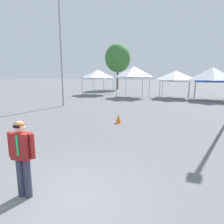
# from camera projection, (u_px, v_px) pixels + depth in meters

# --- Properties ---
(ground_plane) EXTENTS (140.00, 140.00, 0.00)m
(ground_plane) POSITION_uv_depth(u_px,v_px,m) (65.00, 199.00, 4.65)
(ground_plane) COLOR slate
(canopy_tent_center) EXTENTS (3.17, 3.17, 3.13)m
(canopy_tent_center) POSITION_uv_depth(u_px,v_px,m) (98.00, 74.00, 25.90)
(canopy_tent_center) COLOR #9E9EA3
(canopy_tent_center) RESTS_ON ground
(canopy_tent_right_of_center) EXTENTS (3.17, 3.17, 3.44)m
(canopy_tent_right_of_center) POSITION_uv_depth(u_px,v_px,m) (134.00, 72.00, 23.16)
(canopy_tent_right_of_center) COLOR #9E9EA3
(canopy_tent_right_of_center) RESTS_ON ground
(canopy_tent_left_of_center) EXTENTS (3.36, 3.36, 2.96)m
(canopy_tent_left_of_center) POSITION_uv_depth(u_px,v_px,m) (175.00, 76.00, 22.67)
(canopy_tent_left_of_center) COLOR #9E9EA3
(canopy_tent_left_of_center) RESTS_ON ground
(canopy_tent_behind_left) EXTENTS (3.33, 3.33, 3.33)m
(canopy_tent_behind_left) POSITION_uv_depth(u_px,v_px,m) (212.00, 74.00, 20.79)
(canopy_tent_behind_left) COLOR #9E9EA3
(canopy_tent_behind_left) RESTS_ON ground
(person_foreground) EXTENTS (0.64, 0.31, 1.78)m
(person_foreground) POSITION_uv_depth(u_px,v_px,m) (22.00, 154.00, 4.54)
(person_foreground) COLOR #33384C
(person_foreground) RESTS_ON ground
(light_pole_opposite_side) EXTENTS (0.36, 0.36, 9.26)m
(light_pole_opposite_side) POSITION_uv_depth(u_px,v_px,m) (61.00, 42.00, 16.38)
(light_pole_opposite_side) COLOR #9E9EA3
(light_pole_opposite_side) RESTS_ON ground
(tree_behind_tents_left) EXTENTS (4.13, 4.13, 7.32)m
(tree_behind_tents_left) POSITION_uv_depth(u_px,v_px,m) (118.00, 58.00, 33.34)
(tree_behind_tents_left) COLOR brown
(tree_behind_tents_left) RESTS_ON ground
(traffic_cone_lot_center) EXTENTS (0.32, 0.32, 0.52)m
(traffic_cone_lot_center) POSITION_uv_depth(u_px,v_px,m) (118.00, 119.00, 11.49)
(traffic_cone_lot_center) COLOR orange
(traffic_cone_lot_center) RESTS_ON ground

